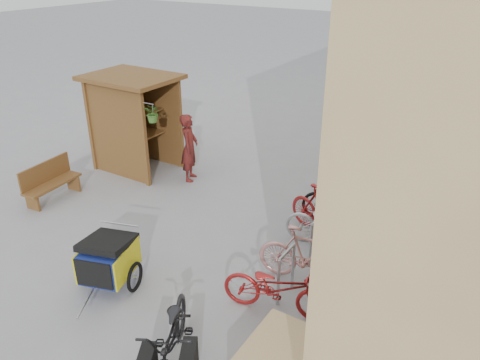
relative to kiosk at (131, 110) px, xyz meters
The scene contains 16 objects.
ground 4.39m from the kiosk, 37.02° to the right, with size 80.00×80.00×0.00m, color #959497.
kiosk is the anchor object (origin of this frame).
bike_rack 5.67m from the kiosk, ahead, with size 0.05×5.35×0.86m.
bench 2.57m from the kiosk, 99.76° to the right, with size 0.54×1.41×0.87m.
shopping_carts 7.76m from the kiosk, 35.36° to the left, with size 0.55×2.17×0.98m.
child_trailer 4.92m from the kiosk, 51.51° to the right, with size 1.06×1.64×0.95m.
cargo_bike 6.89m from the kiosk, 42.39° to the right, with size 1.50×1.95×0.98m.
person_kiosk 1.79m from the kiosk, ahead, with size 0.60×0.40×1.65m, color maroon.
bike_0 6.44m from the kiosk, 26.96° to the right, with size 0.60×1.73×0.91m, color maroon.
bike_1 6.15m from the kiosk, 18.95° to the right, with size 0.49×1.72×1.04m, color #D18C87.
bike_2 5.83m from the kiosk, ahead, with size 0.63×1.80×0.94m, color #A8A9AD.
bike_3 5.50m from the kiosk, ahead, with size 0.47×1.68×1.01m, color maroon.
bike_4 5.68m from the kiosk, ahead, with size 0.64×1.82×0.96m, color black.
bike_5 5.81m from the kiosk, ahead, with size 0.45×1.59×0.95m, color black.
bike_6 5.69m from the kiosk, 15.85° to the left, with size 0.66×1.90×1.00m, color #1D6676.
bike_7 5.99m from the kiosk, 19.96° to the left, with size 0.49×1.73×1.04m, color black.
Camera 1 is at (4.88, -5.48, 4.98)m, focal length 35.00 mm.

